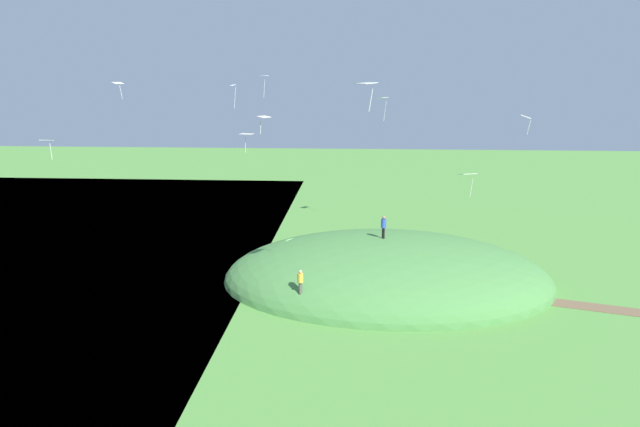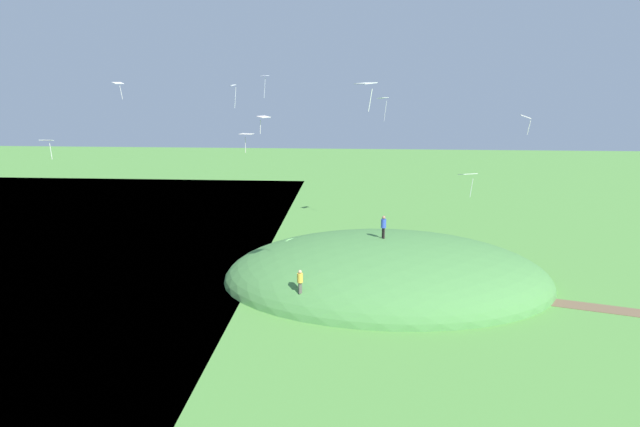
{
  "view_description": "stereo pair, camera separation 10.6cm",
  "coord_description": "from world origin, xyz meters",
  "px_view_note": "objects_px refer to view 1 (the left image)",
  "views": [
    {
      "loc": [
        4.07,
        -40.26,
        14.72
      ],
      "look_at": [
        1.42,
        0.4,
        4.74
      ],
      "focal_mm": 30.6,
      "sensor_mm": 36.0,
      "label": 1
    },
    {
      "loc": [
        4.18,
        -40.25,
        14.72
      ],
      "look_at": [
        1.42,
        0.4,
        4.74
      ],
      "focal_mm": 30.6,
      "sensor_mm": 36.0,
      "label": 2
    }
  ],
  "objects_px": {
    "kite_6": "(118,84)",
    "kite_8": "(468,175)",
    "kite_2": "(233,88)",
    "kite_9": "(47,142)",
    "kite_5": "(264,118)",
    "kite_1": "(366,84)",
    "person_walking_path": "(384,224)",
    "kite_7": "(383,99)",
    "kite_3": "(264,78)",
    "kite_0": "(246,135)",
    "kite_4": "(526,117)",
    "person_watching_kites": "(300,279)"
  },
  "relations": [
    {
      "from": "kite_6",
      "to": "kite_8",
      "type": "xyz_separation_m",
      "value": [
        24.77,
        2.67,
        -6.54
      ]
    },
    {
      "from": "kite_2",
      "to": "kite_9",
      "type": "distance_m",
      "value": 21.89
    },
    {
      "from": "kite_5",
      "to": "kite_6",
      "type": "height_order",
      "value": "kite_6"
    },
    {
      "from": "kite_1",
      "to": "person_walking_path",
      "type": "bearing_deg",
      "value": 80.3
    },
    {
      "from": "person_walking_path",
      "to": "kite_1",
      "type": "height_order",
      "value": "kite_1"
    },
    {
      "from": "kite_6",
      "to": "kite_7",
      "type": "xyz_separation_m",
      "value": [
        18.92,
        14.47,
        -1.48
      ]
    },
    {
      "from": "kite_2",
      "to": "kite_3",
      "type": "xyz_separation_m",
      "value": [
        2.5,
        2.61,
        0.92
      ]
    },
    {
      "from": "kite_0",
      "to": "kite_2",
      "type": "distance_m",
      "value": 13.8
    },
    {
      "from": "kite_6",
      "to": "kite_8",
      "type": "distance_m",
      "value": 25.76
    },
    {
      "from": "kite_4",
      "to": "kite_9",
      "type": "bearing_deg",
      "value": -162.96
    },
    {
      "from": "person_walking_path",
      "to": "kite_4",
      "type": "relative_size",
      "value": 1.26
    },
    {
      "from": "kite_2",
      "to": "kite_3",
      "type": "distance_m",
      "value": 3.73
    },
    {
      "from": "person_walking_path",
      "to": "kite_2",
      "type": "height_order",
      "value": "kite_2"
    },
    {
      "from": "kite_7",
      "to": "kite_2",
      "type": "bearing_deg",
      "value": -175.16
    },
    {
      "from": "kite_2",
      "to": "kite_6",
      "type": "xyz_separation_m",
      "value": [
        -5.06,
        -13.3,
        0.44
      ]
    },
    {
      "from": "kite_2",
      "to": "kite_6",
      "type": "distance_m",
      "value": 14.24
    },
    {
      "from": "kite_9",
      "to": "kite_5",
      "type": "bearing_deg",
      "value": 12.3
    },
    {
      "from": "kite_6",
      "to": "kite_4",
      "type": "bearing_deg",
      "value": 3.09
    },
    {
      "from": "kite_0",
      "to": "person_walking_path",
      "type": "bearing_deg",
      "value": 5.5
    },
    {
      "from": "person_walking_path",
      "to": "kite_1",
      "type": "relative_size",
      "value": 1.12
    },
    {
      "from": "person_walking_path",
      "to": "kite_5",
      "type": "xyz_separation_m",
      "value": [
        -7.69,
        -6.16,
        8.12
      ]
    },
    {
      "from": "kite_1",
      "to": "kite_5",
      "type": "height_order",
      "value": "kite_1"
    },
    {
      "from": "kite_0",
      "to": "kite_1",
      "type": "relative_size",
      "value": 0.9
    },
    {
      "from": "kite_1",
      "to": "kite_4",
      "type": "bearing_deg",
      "value": 41.01
    },
    {
      "from": "person_watching_kites",
      "to": "kite_0",
      "type": "distance_m",
      "value": 11.07
    },
    {
      "from": "kite_8",
      "to": "kite_9",
      "type": "distance_m",
      "value": 28.09
    },
    {
      "from": "kite_1",
      "to": "kite_6",
      "type": "distance_m",
      "value": 18.88
    },
    {
      "from": "kite_8",
      "to": "kite_9",
      "type": "bearing_deg",
      "value": -158.62
    },
    {
      "from": "person_watching_kites",
      "to": "kite_1",
      "type": "bearing_deg",
      "value": -77.69
    },
    {
      "from": "kite_2",
      "to": "kite_9",
      "type": "xyz_separation_m",
      "value": [
        -6.26,
        -20.79,
        -2.73
      ]
    },
    {
      "from": "person_watching_kites",
      "to": "kite_6",
      "type": "xyz_separation_m",
      "value": [
        -13.09,
        5.25,
        12.0
      ]
    },
    {
      "from": "person_walking_path",
      "to": "kite_9",
      "type": "height_order",
      "value": "kite_9"
    },
    {
      "from": "person_walking_path",
      "to": "kite_5",
      "type": "height_order",
      "value": "kite_5"
    },
    {
      "from": "kite_8",
      "to": "person_walking_path",
      "type": "bearing_deg",
      "value": -167.5
    },
    {
      "from": "kite_0",
      "to": "kite_3",
      "type": "distance_m",
      "value": 16.09
    },
    {
      "from": "kite_0",
      "to": "kite_8",
      "type": "distance_m",
      "value": 16.44
    },
    {
      "from": "kite_1",
      "to": "kite_6",
      "type": "bearing_deg",
      "value": 154.02
    },
    {
      "from": "kite_2",
      "to": "kite_8",
      "type": "distance_m",
      "value": 23.21
    },
    {
      "from": "person_walking_path",
      "to": "kite_8",
      "type": "bearing_deg",
      "value": 62.72
    },
    {
      "from": "kite_2",
      "to": "kite_6",
      "type": "relative_size",
      "value": 1.87
    },
    {
      "from": "kite_4",
      "to": "kite_2",
      "type": "bearing_deg",
      "value": 153.06
    },
    {
      "from": "kite_2",
      "to": "kite_7",
      "type": "relative_size",
      "value": 0.98
    },
    {
      "from": "kite_9",
      "to": "person_walking_path",
      "type": "bearing_deg",
      "value": 23.95
    },
    {
      "from": "kite_0",
      "to": "kite_2",
      "type": "xyz_separation_m",
      "value": [
        -3.73,
        12.94,
        3.03
      ]
    },
    {
      "from": "person_walking_path",
      "to": "person_watching_kites",
      "type": "distance_m",
      "value": 8.79
    },
    {
      "from": "kite_2",
      "to": "kite_6",
      "type": "height_order",
      "value": "kite_6"
    },
    {
      "from": "person_watching_kites",
      "to": "kite_5",
      "type": "distance_m",
      "value": 10.31
    },
    {
      "from": "kite_4",
      "to": "kite_5",
      "type": "relative_size",
      "value": 1.26
    },
    {
      "from": "kite_5",
      "to": "kite_4",
      "type": "bearing_deg",
      "value": 20.22
    },
    {
      "from": "kite_4",
      "to": "kite_8",
      "type": "bearing_deg",
      "value": 161.68
    }
  ]
}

